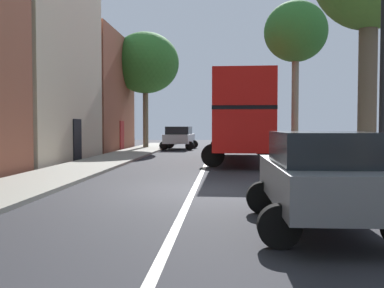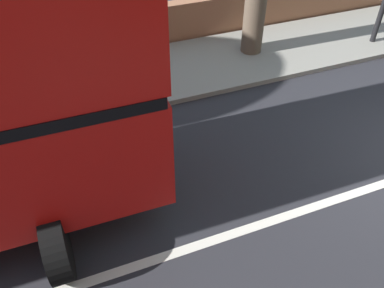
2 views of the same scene
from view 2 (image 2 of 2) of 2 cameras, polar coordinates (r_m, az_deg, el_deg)
sidewalk_right at (r=11.49m, az=15.41°, el=13.58°), size 2.60×60.00×0.12m
boundary_wall_right at (r=12.45m, az=11.79°, el=18.83°), size 0.36×54.00×1.09m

